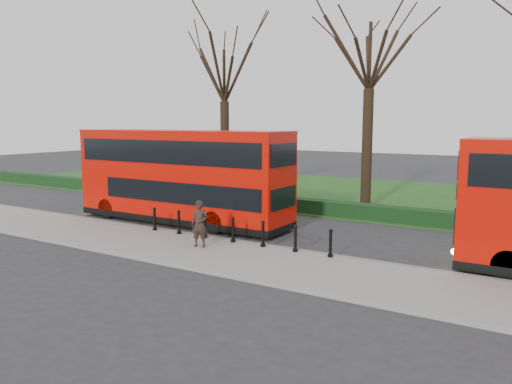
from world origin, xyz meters
The scene contains 12 objects.
ground centered at (0.00, 0.00, 0.00)m, with size 120.00×120.00×0.00m, color #28282B.
pavement centered at (0.00, -3.00, 0.07)m, with size 60.00×4.00×0.15m, color gray.
kerb centered at (0.00, -1.00, 0.07)m, with size 60.00×0.25×0.16m, color slate.
grass_verge centered at (0.00, 15.00, 0.03)m, with size 60.00×18.00×0.06m, color #184617.
hedge centered at (0.00, 6.80, 0.40)m, with size 60.00×0.90×0.80m, color black.
yellow_line_outer centered at (0.00, -0.70, 0.01)m, with size 60.00×0.10×0.01m, color yellow.
yellow_line_inner centered at (0.00, -0.50, 0.01)m, with size 60.00×0.10×0.01m, color yellow.
tree_left centered at (-8.00, 10.00, 8.43)m, with size 7.42×7.42×11.60m.
tree_mid centered at (2.00, 10.00, 9.11)m, with size 8.02×8.02×12.52m.
bollard_row centered at (0.36, -1.35, 0.65)m, with size 8.75×0.15×1.00m.
bus_lead centered at (-4.46, 1.16, 2.33)m, with size 11.60×2.66×4.62m.
pedestrian centered at (-0.33, -2.65, 1.07)m, with size 0.67×0.44×1.84m, color #2D201C.
Camera 1 is at (11.62, -17.86, 5.09)m, focal length 35.00 mm.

